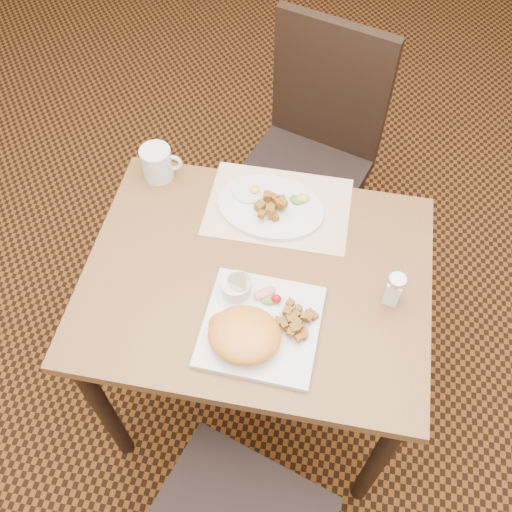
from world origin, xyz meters
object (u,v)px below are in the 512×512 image
object	(u,v)px
chair_far	(312,146)
coffee_mug	(158,163)
table	(256,297)
plate_oval	(270,207)
plate_square	(261,326)
salt_shaker	(394,289)

from	to	relation	value
chair_far	coffee_mug	world-z (taller)	chair_far
table	coffee_mug	world-z (taller)	coffee_mug
chair_far	plate_oval	world-z (taller)	chair_far
table	chair_far	distance (m)	0.72
plate_square	coffee_mug	world-z (taller)	coffee_mug
plate_square	coffee_mug	distance (m)	0.59
plate_square	coffee_mug	bearing A→B (deg)	131.07
chair_far	plate_oval	xyz separation A→B (m)	(-0.07, -0.49, 0.22)
table	coffee_mug	distance (m)	0.48
plate_square	plate_oval	xyz separation A→B (m)	(-0.04, 0.37, 0.00)
table	salt_shaker	xyz separation A→B (m)	(0.35, -0.01, 0.16)
plate_oval	salt_shaker	xyz separation A→B (m)	(0.35, -0.23, 0.04)
plate_square	plate_oval	distance (m)	0.38
plate_oval	salt_shaker	world-z (taller)	salt_shaker
plate_oval	table	bearing A→B (deg)	-89.28
chair_far	salt_shaker	size ratio (longest dim) A/B	9.70
chair_far	plate_square	size ratio (longest dim) A/B	3.46
table	plate_square	distance (m)	0.19
chair_far	plate_square	world-z (taller)	chair_far
salt_shaker	coffee_mug	bearing A→B (deg)	156.35
plate_oval	salt_shaker	bearing A→B (deg)	-33.87
chair_far	plate_square	distance (m)	0.89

